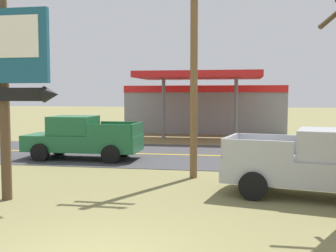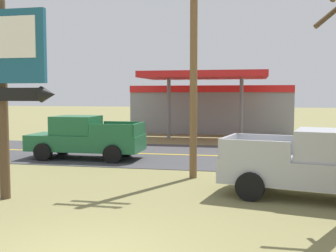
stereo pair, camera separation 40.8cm
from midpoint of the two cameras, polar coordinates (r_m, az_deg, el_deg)
The scene contains 7 objects.
road_asphalt at distance 20.07m, azimuth 3.45°, elevation -4.03°, with size 140.00×8.00×0.02m, color #3D3D3F.
road_centre_line at distance 20.07m, azimuth 3.45°, elevation -4.00°, with size 126.00×0.20×0.01m, color gold.
motel_sign at distance 12.21m, azimuth -21.12°, elevation 7.61°, with size 3.10×0.54×5.52m.
utility_pole at distance 14.60m, azimuth 4.38°, elevation 11.85°, with size 1.87×0.26×9.09m.
gas_station at distance 33.03m, azimuth 6.50°, elevation 2.61°, with size 12.00×11.50×4.40m.
pickup_silver_parked_on_lawn at distance 12.47m, azimuth 20.78°, elevation -5.04°, with size 5.49×3.03×1.96m.
pickup_green_on_road at distance 19.21m, azimuth -10.84°, elevation -1.62°, with size 5.20×2.24×1.96m.
Camera 2 is at (2.99, -6.62, 2.94)m, focal length 44.23 mm.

